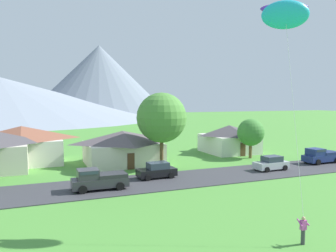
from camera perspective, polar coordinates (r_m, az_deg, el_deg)
road_strip at (r=34.96m, az=-2.38°, el=-9.51°), size 160.00×7.40×0.08m
mountain_far_east_ridge at (r=174.14m, az=-11.61°, el=7.54°), size 73.33×73.33×35.75m
house_leftmost at (r=54.58m, az=10.37°, el=-2.09°), size 7.95×8.35×4.42m
house_left_center at (r=44.70m, az=-7.73°, el=-3.53°), size 10.21×8.48×4.41m
house_rightmost at (r=47.97m, az=-23.70°, el=-2.91°), size 10.74×7.77×5.06m
tree_near_left at (r=49.83m, az=13.94°, el=-1.09°), size 3.92×3.92×5.73m
tree_left_of_center at (r=41.30m, az=-1.10°, el=1.42°), size 6.22×6.22×9.40m
parked_car_silver_west_end at (r=42.18m, az=17.21°, el=-6.12°), size 4.26×2.20×1.68m
parked_car_black_mid_east at (r=36.37m, az=-1.91°, el=-7.61°), size 4.27×2.22×1.68m
pickup_truck_charcoal_west_side at (r=32.41m, az=-11.80°, el=-8.88°), size 5.23×2.37×1.99m
pickup_truck_navy_east_side at (r=49.09m, az=24.61°, el=-4.62°), size 5.27×2.48×1.99m
kite_flyer_with_kite at (r=25.27m, az=19.41°, el=17.12°), size 3.70×5.54×15.36m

